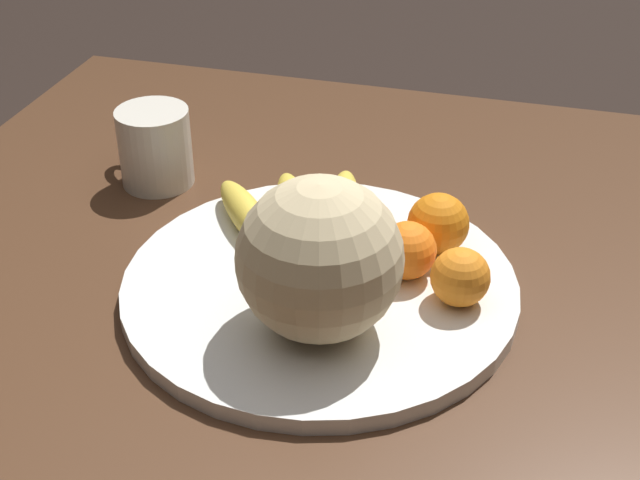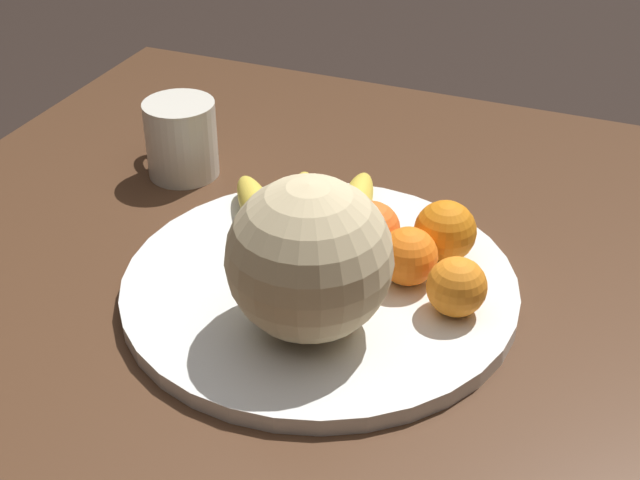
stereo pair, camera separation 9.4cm
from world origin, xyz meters
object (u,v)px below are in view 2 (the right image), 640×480
object	(u,v)px
banana_bunch	(307,210)
ceramic_mug	(180,138)
orange_mid_center	(371,230)
kitchen_table	(348,364)
orange_front_right	(445,231)
orange_front_left	(457,286)
fruit_bowl	(320,285)
orange_back_left	(408,256)
melon	(309,259)

from	to	relation	value
banana_bunch	ceramic_mug	world-z (taller)	ceramic_mug
banana_bunch	orange_mid_center	world-z (taller)	orange_mid_center
kitchen_table	orange_front_right	world-z (taller)	orange_front_right
orange_front_left	ceramic_mug	world-z (taller)	ceramic_mug
fruit_bowl	kitchen_table	bearing A→B (deg)	-1.83
banana_bunch	orange_front_right	distance (m)	0.17
kitchen_table	orange_back_left	size ratio (longest dim) A/B	18.99
kitchen_table	melon	size ratio (longest dim) A/B	7.38
orange_back_left	ceramic_mug	world-z (taller)	ceramic_mug
orange_front_right	orange_back_left	world-z (taller)	orange_front_right
banana_bunch	melon	bearing A→B (deg)	178.81
fruit_bowl	orange_front_right	distance (m)	0.15
orange_mid_center	orange_back_left	world-z (taller)	orange_mid_center
fruit_bowl	orange_front_right	bearing A→B (deg)	38.65
kitchen_table	melon	world-z (taller)	melon
orange_front_left	fruit_bowl	bearing A→B (deg)	-179.93
ceramic_mug	orange_mid_center	bearing A→B (deg)	-20.93
kitchen_table	orange_back_left	xyz separation A→B (m)	(0.05, 0.03, 0.14)
orange_front_left	kitchen_table	bearing A→B (deg)	-179.35
orange_mid_center	fruit_bowl	bearing A→B (deg)	-117.91
melon	orange_front_left	size ratio (longest dim) A/B	2.63
fruit_bowl	ceramic_mug	size ratio (longest dim) A/B	3.55
fruit_bowl	melon	bearing A→B (deg)	-74.86
fruit_bowl	orange_back_left	size ratio (longest dim) A/B	6.75
orange_front_right	orange_mid_center	size ratio (longest dim) A/B	1.07
ceramic_mug	orange_back_left	bearing A→B (deg)	-22.68
orange_mid_center	orange_front_right	bearing A→B (deg)	17.40
kitchen_table	orange_mid_center	size ratio (longest dim) A/B	18.59
banana_bunch	orange_back_left	bearing A→B (deg)	-139.26
banana_bunch	fruit_bowl	bearing A→B (deg)	-174.86
banana_bunch	orange_front_right	bearing A→B (deg)	-117.55
banana_bunch	orange_front_right	world-z (taller)	orange_front_right
banana_bunch	orange_front_left	bearing A→B (deg)	-140.19
fruit_bowl	banana_bunch	xyz separation A→B (m)	(-0.06, 0.10, 0.03)
melon	orange_front_left	world-z (taller)	melon
fruit_bowl	ceramic_mug	bearing A→B (deg)	146.23
orange_front_left	orange_front_right	distance (m)	0.10
orange_back_left	fruit_bowl	bearing A→B (deg)	-160.03
orange_front_left	ceramic_mug	distance (m)	0.46
orange_front_right	orange_back_left	distance (m)	0.06
ceramic_mug	kitchen_table	bearing A→B (deg)	-30.83
orange_back_left	orange_mid_center	bearing A→B (deg)	148.06
orange_front_right	orange_back_left	xyz separation A→B (m)	(-0.02, -0.06, -0.00)
melon	orange_front_left	xyz separation A→B (m)	(0.13, 0.08, -0.05)
orange_front_left	orange_front_right	size ratio (longest dim) A/B	0.89
fruit_bowl	melon	world-z (taller)	melon
orange_front_left	melon	bearing A→B (deg)	-148.17
kitchen_table	orange_front_right	xyz separation A→B (m)	(0.08, 0.09, 0.14)
melon	orange_front_right	world-z (taller)	melon
kitchen_table	orange_mid_center	bearing A→B (deg)	90.17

